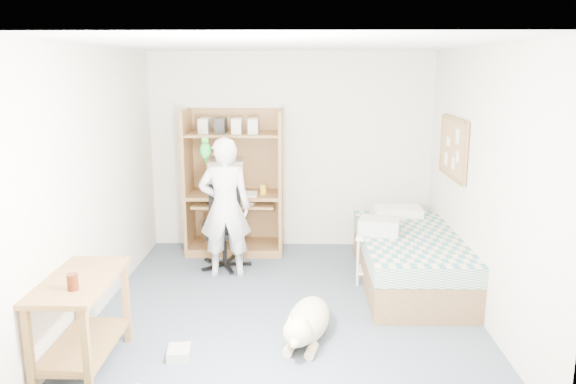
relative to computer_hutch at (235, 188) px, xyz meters
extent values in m
plane|color=#414D59|center=(0.70, -1.74, -0.82)|extent=(4.00, 4.00, 0.00)
cube|color=silver|center=(0.70, 0.26, 0.43)|extent=(3.60, 0.02, 2.50)
cube|color=silver|center=(2.50, -1.74, 0.43)|extent=(0.02, 4.00, 2.50)
cube|color=silver|center=(-1.10, -1.74, 0.43)|extent=(0.02, 4.00, 2.50)
cube|color=white|center=(0.70, -1.74, 1.68)|extent=(3.60, 4.00, 0.02)
cube|color=brown|center=(-0.58, -0.04, 0.08)|extent=(0.04, 0.60, 1.80)
cube|color=brown|center=(0.58, -0.04, 0.08)|extent=(0.04, 0.60, 1.80)
cube|color=brown|center=(0.00, 0.25, 0.08)|extent=(1.20, 0.02, 1.80)
cube|color=brown|center=(0.00, -0.04, -0.08)|extent=(1.12, 0.60, 0.04)
cube|color=brown|center=(0.00, -0.12, -0.18)|extent=(1.00, 0.50, 0.03)
cube|color=brown|center=(0.00, -0.04, 0.68)|extent=(1.12, 0.55, 0.03)
cube|color=brown|center=(0.00, -0.04, -0.77)|extent=(1.12, 0.60, 0.10)
cube|color=brown|center=(2.00, -1.14, -0.64)|extent=(1.00, 2.00, 0.36)
cube|color=#2E747C|center=(2.00, -1.14, -0.36)|extent=(1.02, 2.02, 0.20)
cube|color=white|center=(2.00, -0.34, -0.22)|extent=(0.55, 0.35, 0.12)
cube|color=brown|center=(-0.85, -2.94, -0.09)|extent=(0.50, 1.00, 0.04)
cube|color=brown|center=(-1.05, -3.39, -0.47)|extent=(0.05, 0.05, 0.70)
cube|color=brown|center=(-0.65, -3.39, -0.47)|extent=(0.05, 0.05, 0.70)
cube|color=brown|center=(-1.05, -2.49, -0.47)|extent=(0.05, 0.05, 0.70)
cube|color=brown|center=(-0.65, -2.49, -0.47)|extent=(0.05, 0.05, 0.70)
cube|color=brown|center=(-0.85, -2.94, -0.62)|extent=(0.46, 0.92, 0.03)
cube|color=#946942|center=(2.48, -0.84, 0.63)|extent=(0.03, 0.90, 0.60)
cube|color=brown|center=(2.47, -0.84, 0.94)|extent=(0.04, 0.94, 0.04)
cube|color=brown|center=(2.47, -0.84, 0.32)|extent=(0.04, 0.94, 0.04)
cylinder|color=black|center=(-0.06, -0.64, -0.79)|extent=(0.53, 0.53, 0.05)
cylinder|color=black|center=(-0.06, -0.64, -0.62)|extent=(0.05, 0.05, 0.35)
cube|color=black|center=(-0.06, -0.64, -0.40)|extent=(0.44, 0.44, 0.07)
cube|color=black|center=(-0.07, -0.43, -0.11)|extent=(0.38, 0.08, 0.49)
cube|color=black|center=(-0.28, -0.65, -0.27)|extent=(0.05, 0.27, 0.04)
cube|color=black|center=(0.16, -0.62, -0.27)|extent=(0.05, 0.27, 0.04)
imported|color=silver|center=(-0.01, -0.89, -0.04)|extent=(0.60, 0.41, 1.57)
ellipsoid|color=#138820|center=(-0.21, -0.87, 0.60)|extent=(0.12, 0.12, 0.18)
sphere|color=#138820|center=(-0.21, -0.90, 0.71)|extent=(0.08, 0.08, 0.08)
cone|color=#DA4813|center=(-0.20, -0.94, 0.71)|extent=(0.03, 0.04, 0.03)
cylinder|color=#138820|center=(-0.21, -0.82, 0.49)|extent=(0.04, 0.13, 0.11)
ellipsoid|color=#CCB588|center=(0.90, -2.37, -0.66)|extent=(0.50, 0.78, 0.33)
sphere|color=#CCB588|center=(0.80, -2.77, -0.58)|extent=(0.24, 0.24, 0.24)
cone|color=#CCB588|center=(0.74, -2.77, -0.47)|extent=(0.07, 0.07, 0.09)
cone|color=#CCB588|center=(0.86, -2.80, -0.47)|extent=(0.07, 0.07, 0.09)
ellipsoid|color=#CCB588|center=(0.78, -2.86, -0.62)|extent=(0.11, 0.15, 0.08)
cylinder|color=#CCB588|center=(0.98, -2.00, -0.72)|extent=(0.11, 0.24, 0.12)
cube|color=white|center=(1.67, -1.08, -0.30)|extent=(0.53, 0.46, 0.04)
cube|color=white|center=(1.67, -1.08, -0.69)|extent=(0.48, 0.42, 0.03)
cylinder|color=white|center=(1.47, -1.23, -0.56)|extent=(0.03, 0.03, 0.52)
cylinder|color=white|center=(1.87, -1.23, -0.56)|extent=(0.03, 0.03, 0.52)
cylinder|color=white|center=(1.47, -0.93, -0.56)|extent=(0.03, 0.03, 0.52)
cylinder|color=white|center=(1.87, -0.93, -0.56)|extent=(0.03, 0.03, 0.52)
cube|color=#B3B3AE|center=(1.67, -1.08, -0.19)|extent=(0.48, 0.41, 0.18)
cube|color=beige|center=(-0.11, 0.01, 0.15)|extent=(0.47, 0.49, 0.41)
cube|color=navy|center=(-0.09, -0.21, 0.15)|extent=(0.34, 0.05, 0.28)
cube|color=beige|center=(0.03, -0.16, -0.15)|extent=(0.46, 0.20, 0.03)
cylinder|color=gold|center=(0.36, -0.09, 0.00)|extent=(0.08, 0.08, 0.12)
cylinder|color=#3F170A|center=(-0.80, -3.16, -0.01)|extent=(0.08, 0.08, 0.12)
cube|color=#ACACA7|center=(-0.16, -2.75, -0.78)|extent=(0.20, 0.24, 0.08)
camera|label=1|loc=(0.81, -6.88, 1.49)|focal=35.00mm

